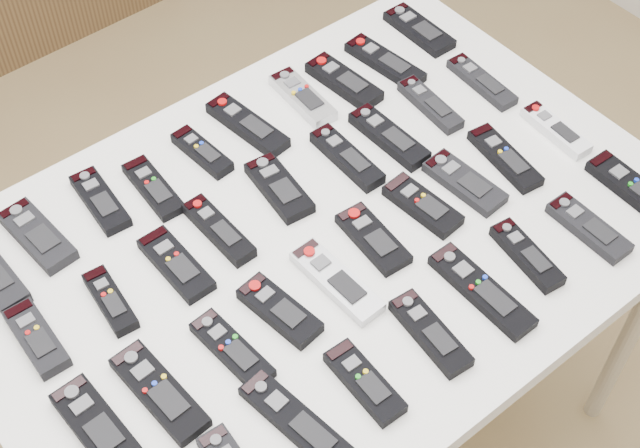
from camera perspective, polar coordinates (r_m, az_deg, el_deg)
ground at (r=2.25m, az=-3.45°, el=-12.71°), size 4.00×4.00×0.00m
table at (r=1.63m, az=0.00°, el=-1.74°), size 1.25×0.88×0.78m
remote_1 at (r=1.64m, az=-17.63°, el=-0.72°), size 0.07×0.17×0.02m
remote_2 at (r=1.66m, az=-13.88°, el=1.45°), size 0.06×0.16×0.02m
remote_3 at (r=1.66m, az=-10.62°, el=2.28°), size 0.06×0.16×0.02m
remote_4 at (r=1.71m, az=-7.56°, el=4.58°), size 0.05×0.14×0.02m
remote_5 at (r=1.75m, az=-4.66°, el=6.32°), size 0.08×0.19×0.02m
remote_6 at (r=1.80m, az=-1.12°, el=8.09°), size 0.06×0.17×0.02m
remote_7 at (r=1.84m, az=1.54°, el=9.10°), size 0.07×0.18×0.02m
remote_8 at (r=1.89m, az=4.18°, el=10.31°), size 0.07×0.19×0.02m
remote_9 at (r=1.98m, az=6.36°, el=12.25°), size 0.06×0.17×0.02m
remote_10 at (r=1.51m, az=-17.68°, el=-6.99°), size 0.05×0.15×0.02m
remote_11 at (r=1.52m, az=-13.27°, el=-4.80°), size 0.05×0.14×0.02m
remote_12 at (r=1.54m, az=-9.20°, el=-2.56°), size 0.06×0.16×0.02m
remote_13 at (r=1.58m, az=-6.49°, el=-0.39°), size 0.05×0.17×0.02m
remote_14 at (r=1.63m, az=-2.63°, el=2.33°), size 0.08×0.16×0.02m
remote_15 at (r=1.68m, az=1.73°, el=4.27°), size 0.05×0.17×0.02m
remote_16 at (r=1.73m, az=4.43°, el=5.59°), size 0.06×0.18×0.02m
remote_17 at (r=1.80m, az=7.06°, el=7.59°), size 0.05×0.16×0.02m
remote_18 at (r=1.87m, az=10.31°, el=8.94°), size 0.05×0.17×0.02m
remote_19 at (r=1.40m, az=-14.10°, el=-12.44°), size 0.07×0.17×0.02m
remote_20 at (r=1.41m, az=-10.24°, el=-10.54°), size 0.07×0.19×0.02m
remote_21 at (r=1.44m, az=-5.65°, el=-8.01°), size 0.06×0.16×0.02m
remote_22 at (r=1.47m, az=-2.60°, el=-5.55°), size 0.08×0.16×0.02m
remote_23 at (r=1.50m, az=1.07°, el=-3.68°), size 0.06×0.19×0.02m
remote_24 at (r=1.56m, az=3.42°, el=-0.94°), size 0.07×0.16×0.02m
remote_25 at (r=1.62m, az=6.58°, el=1.20°), size 0.07×0.16×0.02m
remote_26 at (r=1.66m, az=9.24°, el=2.64°), size 0.07×0.16×0.02m
remote_27 at (r=1.72m, az=11.75°, el=4.16°), size 0.07×0.18×0.02m
remote_28 at (r=1.80m, az=14.86°, el=5.84°), size 0.05×0.16×0.02m
remote_31 at (r=1.37m, az=-1.36°, el=-12.66°), size 0.08×0.22×0.02m
remote_32 at (r=1.40m, az=2.87°, el=-10.08°), size 0.05×0.15×0.02m
remote_33 at (r=1.45m, az=7.07°, el=-6.94°), size 0.06×0.17×0.02m
remote_34 at (r=1.51m, az=10.30°, el=-4.22°), size 0.05×0.21×0.02m
remote_35 at (r=1.57m, az=13.10°, el=-1.96°), size 0.06×0.16×0.02m
remote_36 at (r=1.64m, az=16.82°, el=-0.23°), size 0.05×0.16×0.02m
remote_37 at (r=1.73m, az=19.55°, el=2.04°), size 0.06×0.20×0.02m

